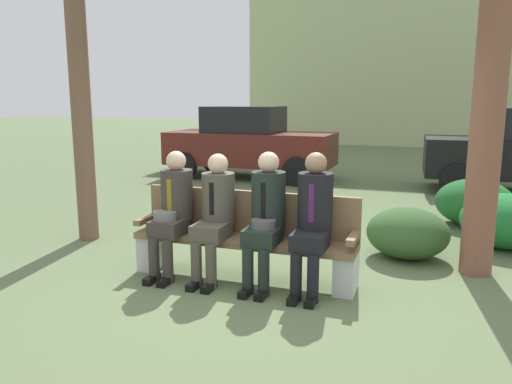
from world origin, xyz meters
The scene contains 11 objects.
ground_plane centered at (0.00, 0.00, 0.00)m, with size 80.00×80.00×0.00m, color #5C6E48.
park_bench centered at (-0.17, 0.32, 0.44)m, with size 2.33×0.44×0.90m.
seated_man_leftmost centered at (-0.93, 0.18, 0.73)m, with size 0.34×0.72×1.31m.
seated_man_centerleft centered at (-0.44, 0.19, 0.73)m, with size 0.34×0.72×1.30m.
seated_man_centerright centered at (0.10, 0.18, 0.74)m, with size 0.34×0.72×1.34m.
seated_man_rightmost centered at (0.58, 0.19, 0.75)m, with size 0.34×0.72×1.35m.
shrub_near_bench centered at (2.25, 3.49, 0.35)m, with size 1.11×1.01×0.69m, color #1E5E29.
shrub_mid_lawn centered at (1.40, 1.57, 0.30)m, with size 0.95×0.87×0.59m, color #32562A.
shrub_far_lawn centered at (2.54, 2.41, 0.34)m, with size 1.10×1.01×0.69m, color #1F7333.
parked_car_near centered at (-2.48, 6.67, 0.84)m, with size 3.92×1.74×1.68m.
building_backdrop centered at (2.00, 19.71, 5.66)m, with size 16.63×7.62×11.27m.
Camera 1 is at (1.61, -4.35, 1.84)m, focal length 34.91 mm.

